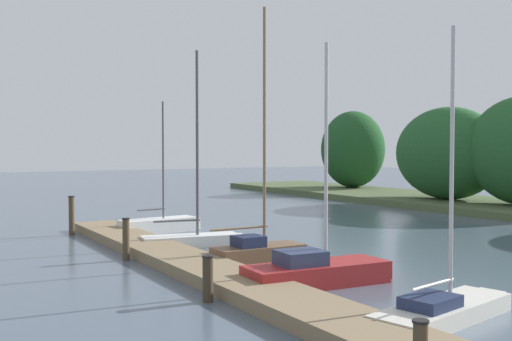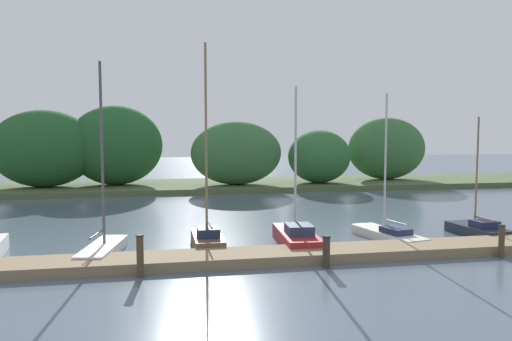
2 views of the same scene
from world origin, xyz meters
The scene contains 9 objects.
dock_pier centered at (0.00, 13.63, 0.17)m, with size 28.52×1.80×0.35m.
sailboat_0 centered at (-11.88, 15.87, 0.33)m, with size 1.42×3.63×5.54m.
sailboat_1 centered at (-7.74, 15.53, 0.36)m, with size 1.60×3.85×7.11m.
sailboat_2 centered at (-3.87, 16.02, 0.44)m, with size 1.14×3.35×7.98m.
sailboat_3 centered at (-0.33, 15.74, 0.39)m, with size 1.53×4.21×6.35m.
sailboat_4 centered at (3.72, 16.03, 0.29)m, with size 1.94×4.22×6.14m.
mooring_piling_0 centered at (-12.86, 12.34, 0.81)m, with size 0.26×0.26×1.61m.
mooring_piling_1 centered at (-6.29, 12.46, 0.69)m, with size 0.26×0.26×1.36m.
mooring_piling_2 centered at (-0.18, 12.41, 0.55)m, with size 0.29×0.29×1.10m.
Camera 1 is at (12.80, 6.17, 3.64)m, focal length 43.52 mm.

